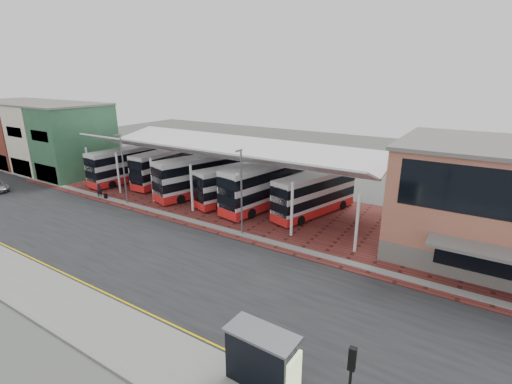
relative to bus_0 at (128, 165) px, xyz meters
The scene contains 24 objects.
ground 25.11m from the bus_0, 30.88° to the right, with size 140.00×140.00×0.00m, color #484B46.
road 25.63m from the bus_0, 32.81° to the right, with size 120.00×14.00×0.02m, color black.
forecourt 23.57m from the bus_0, ahead, with size 72.00×16.00×0.06m, color maroon.
sidewalk 30.69m from the bus_0, 45.50° to the right, with size 120.00×4.00×0.14m, color slate.
north_kerb 22.57m from the bus_0, 17.17° to the right, with size 120.00×0.80×0.14m, color slate.
yellow_line_near 29.31m from the bus_0, 42.75° to the right, with size 120.00×0.12×0.01m, color #E7BB00.
yellow_line_far 29.10m from the bus_0, 42.31° to the right, with size 120.00×0.12×0.01m, color #E7BB00.
canopy 15.87m from the bus_0, ahead, with size 37.00×11.63×7.07m.
shop_green 9.17m from the bus_0, 167.74° to the right, with size 6.40×10.20×10.22m.
shop_cream 15.41m from the bus_0, behind, with size 6.40×10.20×10.22m.
shop_brick 21.80m from the bus_0, behind, with size 6.40×10.20×10.22m.
shop_ochre 28.24m from the bus_0, behind, with size 6.40×10.20×10.22m.
lamp_west 10.13m from the bus_0, 41.34° to the right, with size 0.16×0.90×8.07m.
lamp_east 24.43m from the bus_0, 15.62° to the right, with size 0.16×0.90×8.07m.
bus_0 is the anchor object (origin of this frame).
bus_1 5.77m from the bus_0, 22.20° to the left, with size 2.93×11.16×4.58m.
bus_2 12.53m from the bus_0, ahead, with size 5.87×11.95×4.81m.
bus_3 17.81m from the bus_0, ahead, with size 5.67×10.67×4.31m.
bus_4 21.46m from the bus_0, ahead, with size 4.95×12.35×4.96m.
bus_5 27.00m from the bus_0, ahead, with size 5.37×10.90×4.39m.
pedestrian 7.56m from the bus_0, 67.00° to the right, with size 0.61×0.40×1.68m, color black.
suitcase 8.14m from the bus_0, 59.91° to the right, with size 0.37×0.27×0.64m, color black.
bus_shelter 40.19m from the bus_0, 31.07° to the right, with size 3.58×1.72×2.82m.
traffic_signal_west 43.75m from the bus_0, 28.49° to the right, with size 0.30×0.25×4.26m.
Camera 1 is at (20.06, -19.77, 14.31)m, focal length 26.00 mm.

